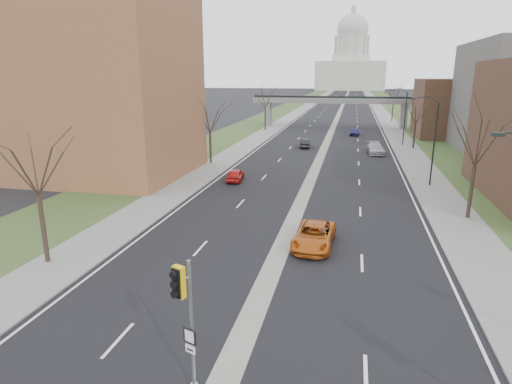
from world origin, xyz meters
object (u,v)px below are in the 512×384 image
(signal_pole_median, at_px, (185,305))
(car_right_mid, at_px, (375,149))
(car_left_far, at_px, (305,143))
(car_right_far, at_px, (355,132))
(car_right_near, at_px, (314,236))
(car_left_near, at_px, (235,175))

(signal_pole_median, relative_size, car_right_mid, 0.95)
(signal_pole_median, height_order, car_left_far, signal_pole_median)
(car_right_mid, bearing_deg, car_left_far, 156.49)
(car_right_far, bearing_deg, signal_pole_median, -88.73)
(car_left_far, height_order, car_right_near, car_right_near)
(car_left_near, relative_size, car_left_far, 0.95)
(signal_pole_median, xyz_separation_m, car_right_mid, (8.30, 49.60, -2.66))
(car_left_far, distance_m, car_right_near, 38.98)
(car_left_far, relative_size, car_right_far, 1.05)
(car_right_near, bearing_deg, car_right_mid, 84.80)
(signal_pole_median, xyz_separation_m, car_left_near, (-6.60, 30.09, -2.75))
(car_right_mid, bearing_deg, car_left_near, -133.08)
(signal_pole_median, xyz_separation_m, car_right_far, (5.45, 68.47, -2.76))
(signal_pole_median, distance_m, car_right_near, 14.76)
(car_right_mid, bearing_deg, signal_pole_median, -105.22)
(car_right_mid, height_order, car_right_far, car_right_mid)
(car_right_near, bearing_deg, signal_pole_median, -98.69)
(car_right_near, height_order, car_right_far, car_right_near)
(signal_pole_median, relative_size, car_right_far, 1.28)
(car_left_far, xyz_separation_m, car_right_far, (7.33, 15.60, -0.01))
(signal_pole_median, distance_m, car_right_mid, 50.36)
(car_right_far, bearing_deg, car_left_far, -109.34)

